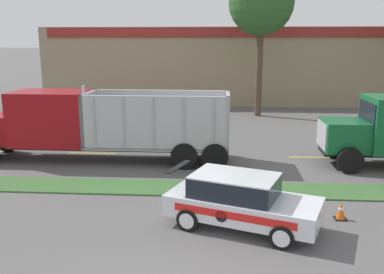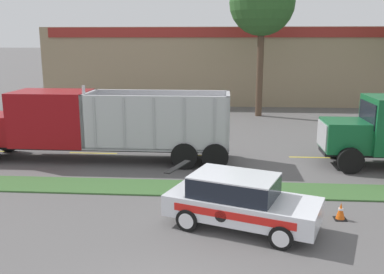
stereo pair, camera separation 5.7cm
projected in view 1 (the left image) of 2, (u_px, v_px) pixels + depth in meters
grass_verge at (191, 188)px, 16.09m from camera, size 120.00×1.72×0.06m
centre_line_3 at (93, 153)px, 21.18m from camera, size 2.40×0.14×0.01m
centre_line_4 at (202, 155)px, 20.81m from camera, size 2.40×0.14×0.01m
centre_line_5 at (314, 157)px, 20.44m from camera, size 2.40×0.14×0.01m
dump_truck_mid at (73, 125)px, 19.73m from camera, size 12.19×2.64×3.56m
rally_car at (240, 200)px, 12.68m from camera, size 4.84×3.30×1.64m
traffic_cone at (341, 211)px, 13.34m from camera, size 0.37×0.37×0.54m
store_building_backdrop at (224, 64)px, 41.11m from camera, size 31.20×12.10×6.54m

